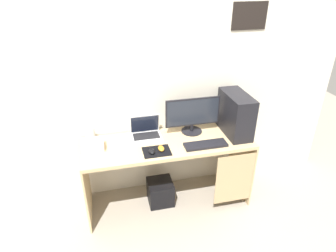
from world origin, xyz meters
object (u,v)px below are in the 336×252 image
Objects in this scene: laptop at (146,133)px; monitor at (193,115)px; keyboard at (206,145)px; mouse_left at (161,148)px; pc_tower at (235,114)px; projector at (93,145)px; speaker at (90,135)px; mouse_right at (152,151)px; subwoofer at (160,192)px.

monitor is at bearing -2.50° from laptop.
keyboard is 0.44m from mouse_left.
keyboard is at bearing -2.62° from mouse_left.
pc_tower is 2.37× the size of projector.
laptop is 3.19× the size of mouse_left.
keyboard is at bearing -17.57° from speaker.
subwoofer is at bearing 56.14° from mouse_right.
subwoofer is at bearing -15.94° from speaker.
subwoofer is at bearing -2.48° from projector.
projector is 0.93m from subwoofer.
projector is 2.08× the size of mouse_left.
monitor is at bearing -2.67° from speaker.
projector is at bearing 165.42° from mouse_left.
monitor is 1.85× the size of laptop.
projector is 0.48× the size of keyboard.
mouse_left reaches higher than subwoofer.
speaker is at bearing 177.18° from laptop.
pc_tower is 3.13× the size of speaker.
laptop reaches higher than mouse_left.
laptop is 3.19× the size of mouse_right.
mouse_right is at bearing -148.33° from monitor.
monitor is 2.15× the size of subwoofer.
subwoofer is at bearing -178.01° from pc_tower.
monitor reaches higher than speaker.
pc_tower reaches higher than projector.
mouse_left is (-0.39, -0.27, -0.17)m from monitor.
keyboard is (-0.37, -0.18, -0.20)m from pc_tower.
mouse_right is 0.67m from subwoofer.
speaker is 0.16m from projector.
pc_tower reaches higher than monitor.
pc_tower is 4.95× the size of mouse_left.
monitor is at bearing 99.09° from keyboard.
pc_tower is at bearing -8.34° from laptop.
laptop is 0.62m from keyboard.
pc_tower is 4.95× the size of mouse_right.
laptop is at bearing 14.09° from projector.
projector reaches higher than keyboard.
mouse_left is 0.36× the size of subwoofer.
keyboard is at bearing -80.91° from monitor.
keyboard is 4.38× the size of mouse_left.
pc_tower reaches higher than laptop.
pc_tower is 1.55× the size of laptop.
speaker is at bearing 173.74° from pc_tower.
projector is at bearing 177.52° from subwoofer.
laptop is 0.31m from mouse_left.
subwoofer is (0.11, -0.16, -0.67)m from laptop.
keyboard is 0.78m from subwoofer.
pc_tower is 0.84× the size of monitor.
mouse_right is at bearing -123.86° from subwoofer.
keyboard reaches higher than subwoofer.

